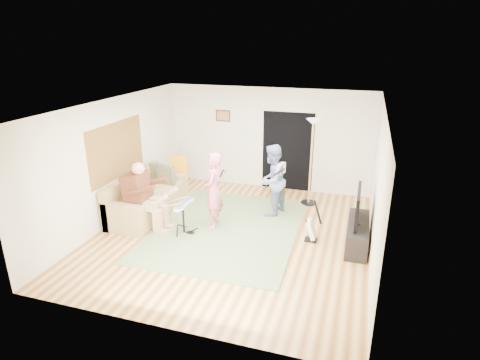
{
  "coord_description": "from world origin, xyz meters",
  "views": [
    {
      "loc": [
        2.4,
        -7.13,
        3.93
      ],
      "look_at": [
        0.07,
        0.3,
        1.12
      ],
      "focal_mm": 30.0,
      "sensor_mm": 36.0,
      "label": 1
    }
  ],
  "objects_px": {
    "sofa": "(144,201)",
    "television": "(358,206)",
    "tv_cabinet": "(357,234)",
    "guitarist": "(272,180)",
    "dining_chair": "(179,182)",
    "drum_kit": "(184,220)",
    "guitar_spare": "(312,229)",
    "torchiere_lamp": "(312,147)",
    "singer": "(213,191)"
  },
  "relations": [
    {
      "from": "drum_kit",
      "to": "dining_chair",
      "type": "bearing_deg",
      "value": 117.72
    },
    {
      "from": "sofa",
      "to": "singer",
      "type": "height_order",
      "value": "singer"
    },
    {
      "from": "guitar_spare",
      "to": "tv_cabinet",
      "type": "distance_m",
      "value": 0.89
    },
    {
      "from": "guitarist",
      "to": "sofa",
      "type": "bearing_deg",
      "value": -56.74
    },
    {
      "from": "sofa",
      "to": "drum_kit",
      "type": "xyz_separation_m",
      "value": [
        1.3,
        -0.65,
        -0.0
      ]
    },
    {
      "from": "singer",
      "to": "dining_chair",
      "type": "height_order",
      "value": "singer"
    },
    {
      "from": "singer",
      "to": "dining_chair",
      "type": "distance_m",
      "value": 2.14
    },
    {
      "from": "singer",
      "to": "guitar_spare",
      "type": "distance_m",
      "value": 2.21
    },
    {
      "from": "drum_kit",
      "to": "singer",
      "type": "distance_m",
      "value": 0.87
    },
    {
      "from": "drum_kit",
      "to": "television",
      "type": "xyz_separation_m",
      "value": [
        3.45,
        0.54,
        0.54
      ]
    },
    {
      "from": "dining_chair",
      "to": "television",
      "type": "xyz_separation_m",
      "value": [
        4.47,
        -1.41,
        0.49
      ]
    },
    {
      "from": "television",
      "to": "sofa",
      "type": "bearing_deg",
      "value": 178.65
    },
    {
      "from": "sofa",
      "to": "singer",
      "type": "distance_m",
      "value": 1.87
    },
    {
      "from": "sofa",
      "to": "drum_kit",
      "type": "height_order",
      "value": "sofa"
    },
    {
      "from": "sofa",
      "to": "television",
      "type": "relative_size",
      "value": 2.08
    },
    {
      "from": "tv_cabinet",
      "to": "television",
      "type": "height_order",
      "value": "television"
    },
    {
      "from": "drum_kit",
      "to": "torchiere_lamp",
      "type": "bearing_deg",
      "value": 46.18
    },
    {
      "from": "torchiere_lamp",
      "to": "tv_cabinet",
      "type": "height_order",
      "value": "torchiere_lamp"
    },
    {
      "from": "guitar_spare",
      "to": "torchiere_lamp",
      "type": "height_order",
      "value": "torchiere_lamp"
    },
    {
      "from": "guitarist",
      "to": "drum_kit",
      "type": "bearing_deg",
      "value": -29.04
    },
    {
      "from": "guitar_spare",
      "to": "television",
      "type": "distance_m",
      "value": 1.03
    },
    {
      "from": "sofa",
      "to": "tv_cabinet",
      "type": "distance_m",
      "value": 4.8
    },
    {
      "from": "television",
      "to": "drum_kit",
      "type": "bearing_deg",
      "value": -171.14
    },
    {
      "from": "sofa",
      "to": "television",
      "type": "xyz_separation_m",
      "value": [
        4.75,
        -0.11,
        0.54
      ]
    },
    {
      "from": "guitarist",
      "to": "tv_cabinet",
      "type": "relative_size",
      "value": 1.19
    },
    {
      "from": "tv_cabinet",
      "to": "singer",
      "type": "bearing_deg",
      "value": -179.33
    },
    {
      "from": "singer",
      "to": "dining_chair",
      "type": "relative_size",
      "value": 1.62
    },
    {
      "from": "guitarist",
      "to": "tv_cabinet",
      "type": "bearing_deg",
      "value": 81.01
    },
    {
      "from": "sofa",
      "to": "guitarist",
      "type": "bearing_deg",
      "value": 16.48
    },
    {
      "from": "torchiere_lamp",
      "to": "guitar_spare",
      "type": "bearing_deg",
      "value": -80.08
    },
    {
      "from": "guitarist",
      "to": "guitar_spare",
      "type": "height_order",
      "value": "guitarist"
    },
    {
      "from": "torchiere_lamp",
      "to": "drum_kit",
      "type": "bearing_deg",
      "value": -133.82
    },
    {
      "from": "guitar_spare",
      "to": "television",
      "type": "xyz_separation_m",
      "value": [
        0.83,
        0.08,
        0.59
      ]
    },
    {
      "from": "television",
      "to": "tv_cabinet",
      "type": "bearing_deg",
      "value": 0.0
    },
    {
      "from": "drum_kit",
      "to": "guitar_spare",
      "type": "relative_size",
      "value": 0.79
    },
    {
      "from": "guitarist",
      "to": "singer",
      "type": "bearing_deg",
      "value": -29.92
    },
    {
      "from": "singer",
      "to": "guitar_spare",
      "type": "xyz_separation_m",
      "value": [
        2.13,
        -0.04,
        -0.57
      ]
    },
    {
      "from": "guitar_spare",
      "to": "tv_cabinet",
      "type": "xyz_separation_m",
      "value": [
        0.88,
        0.08,
        -0.01
      ]
    },
    {
      "from": "drum_kit",
      "to": "guitar_spare",
      "type": "height_order",
      "value": "guitar_spare"
    },
    {
      "from": "guitar_spare",
      "to": "torchiere_lamp",
      "type": "xyz_separation_m",
      "value": [
        -0.34,
        1.92,
        1.2
      ]
    },
    {
      "from": "sofa",
      "to": "tv_cabinet",
      "type": "relative_size",
      "value": 1.64
    },
    {
      "from": "sofa",
      "to": "singer",
      "type": "bearing_deg",
      "value": -4.71
    },
    {
      "from": "drum_kit",
      "to": "singer",
      "type": "relative_size",
      "value": 0.43
    },
    {
      "from": "dining_chair",
      "to": "television",
      "type": "distance_m",
      "value": 4.71
    },
    {
      "from": "guitarist",
      "to": "guitar_spare",
      "type": "distance_m",
      "value": 1.6
    },
    {
      "from": "drum_kit",
      "to": "torchiere_lamp",
      "type": "relative_size",
      "value": 0.33
    },
    {
      "from": "dining_chair",
      "to": "television",
      "type": "relative_size",
      "value": 0.92
    },
    {
      "from": "singer",
      "to": "guitarist",
      "type": "xyz_separation_m",
      "value": [
        1.05,
        0.99,
        0.0
      ]
    },
    {
      "from": "dining_chair",
      "to": "tv_cabinet",
      "type": "relative_size",
      "value": 0.73
    },
    {
      "from": "drum_kit",
      "to": "guitar_spare",
      "type": "distance_m",
      "value": 2.66
    }
  ]
}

